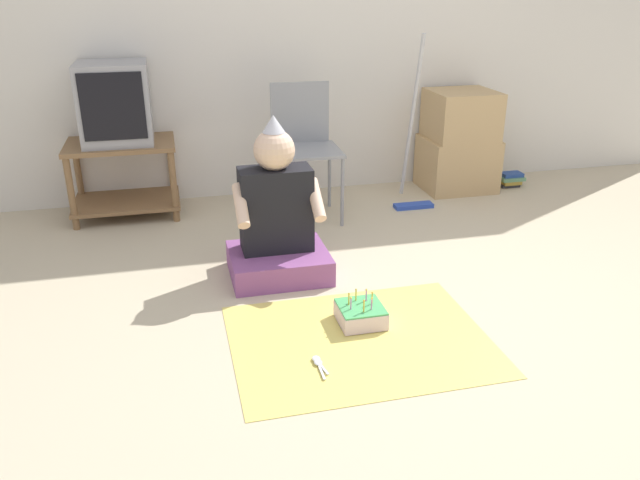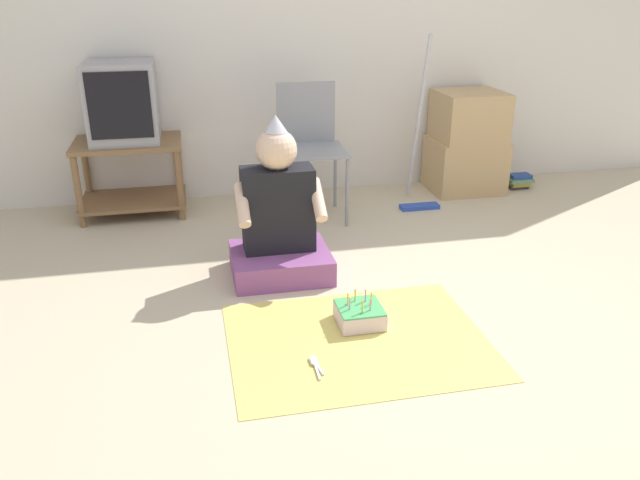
# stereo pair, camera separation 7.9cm
# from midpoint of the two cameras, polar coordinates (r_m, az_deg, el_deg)

# --- Properties ---
(ground_plane) EXTENTS (16.00, 16.00, 0.00)m
(ground_plane) POSITION_cam_midpoint_polar(r_m,az_deg,el_deg) (2.99, 9.24, -8.12)
(ground_plane) COLOR beige
(wall_back) EXTENTS (6.40, 0.06, 2.55)m
(wall_back) POSITION_cam_midpoint_polar(r_m,az_deg,el_deg) (4.70, -0.71, 19.82)
(wall_back) COLOR silver
(wall_back) RESTS_ON ground_plane
(tv_stand) EXTENTS (0.71, 0.50, 0.51)m
(tv_stand) POSITION_cam_midpoint_polar(r_m,az_deg,el_deg) (4.48, -17.99, 5.95)
(tv_stand) COLOR olive
(tv_stand) RESTS_ON ground_plane
(tv) EXTENTS (0.45, 0.44, 0.52)m
(tv) POSITION_cam_midpoint_polar(r_m,az_deg,el_deg) (4.39, -18.73, 11.78)
(tv) COLOR #99999E
(tv) RESTS_ON tv_stand
(folding_chair) EXTENTS (0.47, 0.44, 0.89)m
(folding_chair) POSITION_cam_midpoint_polar(r_m,az_deg,el_deg) (4.22, -2.08, 9.16)
(folding_chair) COLOR gray
(folding_chair) RESTS_ON ground_plane
(cardboard_box_stack) EXTENTS (0.53, 0.45, 0.75)m
(cardboard_box_stack) POSITION_cam_midpoint_polar(r_m,az_deg,el_deg) (4.91, 12.13, 8.74)
(cardboard_box_stack) COLOR tan
(cardboard_box_stack) RESTS_ON ground_plane
(dust_mop) EXTENTS (0.28, 0.31, 1.20)m
(dust_mop) POSITION_cam_midpoint_polar(r_m,az_deg,el_deg) (4.48, 7.96, 7.38)
(dust_mop) COLOR #2D4CB2
(dust_mop) RESTS_ON ground_plane
(book_pile) EXTENTS (0.19, 0.15, 0.11)m
(book_pile) POSITION_cam_midpoint_polar(r_m,az_deg,el_deg) (5.16, 16.56, 5.35)
(book_pile) COLOR #333338
(book_pile) RESTS_ON ground_plane
(person_seated) EXTENTS (0.53, 0.45, 0.88)m
(person_seated) POSITION_cam_midpoint_polar(r_m,az_deg,el_deg) (3.39, -4.62, 1.56)
(person_seated) COLOR #8C4C8C
(person_seated) RESTS_ON ground_plane
(party_cloth) EXTENTS (1.17, 0.90, 0.01)m
(party_cloth) POSITION_cam_midpoint_polar(r_m,az_deg,el_deg) (2.88, 2.87, -9.09)
(party_cloth) COLOR #EAD666
(party_cloth) RESTS_ON ground_plane
(birthday_cake) EXTENTS (0.21, 0.21, 0.15)m
(birthday_cake) POSITION_cam_midpoint_polar(r_m,az_deg,el_deg) (2.99, 2.98, -6.78)
(birthday_cake) COLOR silver
(birthday_cake) RESTS_ON party_cloth
(plastic_spoon_near) EXTENTS (0.05, 0.14, 0.01)m
(plastic_spoon_near) POSITION_cam_midpoint_polar(r_m,az_deg,el_deg) (2.72, -1.06, -10.99)
(plastic_spoon_near) COLOR white
(plastic_spoon_near) RESTS_ON party_cloth
(plastic_spoon_far) EXTENTS (0.04, 0.15, 0.01)m
(plastic_spoon_far) POSITION_cam_midpoint_polar(r_m,az_deg,el_deg) (2.70, -0.96, -11.33)
(plastic_spoon_far) COLOR white
(plastic_spoon_far) RESTS_ON party_cloth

